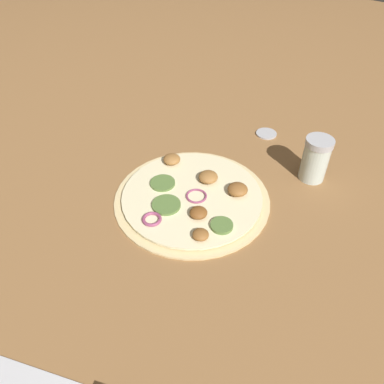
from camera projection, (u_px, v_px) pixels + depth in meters
name	position (u px, v px, depth m)	size (l,w,h in m)	color
ground_plane	(192.00, 199.00, 0.68)	(3.00, 3.00, 0.00)	olive
pizza	(193.00, 196.00, 0.67)	(0.28, 0.28, 0.03)	beige
spice_jar	(315.00, 159.00, 0.70)	(0.05, 0.05, 0.09)	silver
loose_cap	(267.00, 133.00, 0.84)	(0.05, 0.05, 0.01)	#B2B2B7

